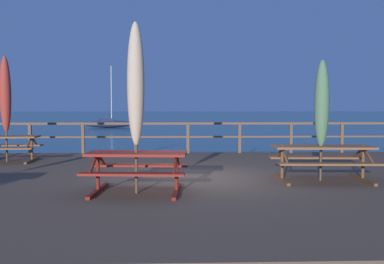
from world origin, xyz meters
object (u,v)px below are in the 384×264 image
Objects in this scene: patio_umbrella_short_front at (136,85)px; picnic_table_mid_centre at (9,143)px; patio_umbrella_tall_mid_right at (5,95)px; picnic_table_mid_right at (323,155)px; patio_umbrella_short_mid at (322,104)px; sailboat_distant at (109,123)px; picnic_table_front_right at (137,163)px.

picnic_table_mid_centre is at bearing 131.70° from patio_umbrella_short_front.
patio_umbrella_tall_mid_right is 0.98× the size of patio_umbrella_short_front.
patio_umbrella_tall_mid_right reaches higher than picnic_table_mid_centre.
picnic_table_mid_centre is 0.81× the size of picnic_table_mid_right.
patio_umbrella_tall_mid_right reaches higher than patio_umbrella_short_mid.
patio_umbrella_short_mid is at bearing 17.60° from patio_umbrella_short_front.
sailboat_distant is (-11.82, 43.65, -0.91)m from picnic_table_mid_right.
patio_umbrella_short_mid is 0.34× the size of sailboat_distant.
patio_umbrella_short_mid is at bearing 16.68° from picnic_table_front_right.
picnic_table_mid_centre is 0.56× the size of patio_umbrella_short_front.
sailboat_distant is (-11.77, 43.66, -2.02)m from patio_umbrella_short_mid.
picnic_table_mid_centre is 40.29m from sailboat_distant.
patio_umbrella_short_front is 1.20× the size of patio_umbrella_short_mid.
patio_umbrella_short_mid is 45.27m from sailboat_distant.
patio_umbrella_tall_mid_right is at bearing -127.27° from picnic_table_mid_centre.
picnic_table_front_right is 4.13m from picnic_table_mid_right.
picnic_table_front_right is at bearing -163.32° from patio_umbrella_short_mid.
patio_umbrella_short_front is 0.41× the size of sailboat_distant.
picnic_table_front_right is 45.53m from sailboat_distant.
sailboat_distant reaches higher than picnic_table_mid_centre.
patio_umbrella_tall_mid_right is 8.93m from patio_umbrella_short_mid.
patio_umbrella_short_mid is at bearing -74.91° from sailboat_distant.
sailboat_distant is at bearing 105.09° from patio_umbrella_short_mid.
picnic_table_front_right is (4.27, -4.72, 0.01)m from picnic_table_mid_centre.
patio_umbrella_tall_mid_right is at bearing 132.22° from patio_umbrella_short_front.
picnic_table_front_right is at bearing 86.13° from patio_umbrella_short_front.
patio_umbrella_tall_mid_right is 0.41× the size of sailboat_distant.
patio_umbrella_short_mid reaches higher than picnic_table_front_right.
patio_umbrella_short_front reaches higher than patio_umbrella_tall_mid_right.
sailboat_distant is at bearing 105.15° from picnic_table_mid_right.
picnic_table_mid_right is at bearing -22.89° from patio_umbrella_tall_mid_right.
picnic_table_mid_right is at bearing -74.85° from sailboat_distant.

